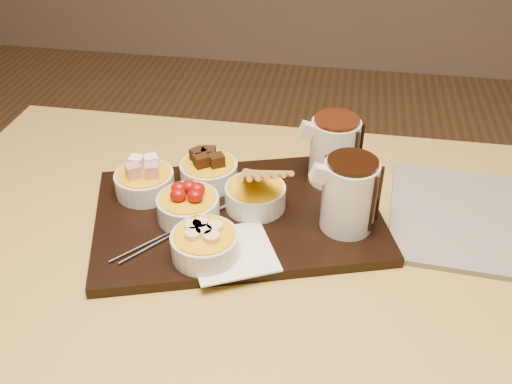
% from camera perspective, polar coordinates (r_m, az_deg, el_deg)
% --- Properties ---
extents(dining_table, '(1.20, 0.80, 0.75)m').
position_cam_1_polar(dining_table, '(0.95, 0.90, -10.51)').
color(dining_table, '#BA9845').
rests_on(dining_table, ground).
extents(serving_board, '(0.53, 0.43, 0.02)m').
position_cam_1_polar(serving_board, '(0.94, -1.81, -2.35)').
color(serving_board, black).
rests_on(serving_board, dining_table).
extents(napkin, '(0.16, 0.16, 0.00)m').
position_cam_1_polar(napkin, '(0.85, -2.38, -5.99)').
color(napkin, white).
rests_on(napkin, serving_board).
extents(bowl_marshmallows, '(0.10, 0.10, 0.04)m').
position_cam_1_polar(bowl_marshmallows, '(0.98, -11.06, 0.88)').
color(bowl_marshmallows, beige).
rests_on(bowl_marshmallows, serving_board).
extents(bowl_cake, '(0.10, 0.10, 0.04)m').
position_cam_1_polar(bowl_cake, '(0.99, -4.73, 1.89)').
color(bowl_cake, beige).
rests_on(bowl_cake, serving_board).
extents(bowl_strawberries, '(0.10, 0.10, 0.04)m').
position_cam_1_polar(bowl_strawberries, '(0.92, -6.78, -1.58)').
color(bowl_strawberries, beige).
rests_on(bowl_strawberries, serving_board).
extents(bowl_biscotti, '(0.10, 0.10, 0.04)m').
position_cam_1_polar(bowl_biscotti, '(0.93, -0.08, -0.47)').
color(bowl_biscotti, beige).
rests_on(bowl_biscotti, serving_board).
extents(bowl_bananas, '(0.10, 0.10, 0.04)m').
position_cam_1_polar(bowl_bananas, '(0.84, -5.13, -5.33)').
color(bowl_bananas, beige).
rests_on(bowl_bananas, serving_board).
extents(pitcher_dark_chocolate, '(0.10, 0.10, 0.11)m').
position_cam_1_polar(pitcher_dark_chocolate, '(0.88, 9.29, -0.37)').
color(pitcher_dark_chocolate, silver).
rests_on(pitcher_dark_chocolate, serving_board).
extents(pitcher_milk_chocolate, '(0.10, 0.10, 0.11)m').
position_cam_1_polar(pitcher_milk_chocolate, '(0.99, 7.81, 4.06)').
color(pitcher_milk_chocolate, silver).
rests_on(pitcher_milk_chocolate, serving_board).
extents(fondue_skewers, '(0.22, 0.19, 0.01)m').
position_cam_1_polar(fondue_skewers, '(0.90, -7.28, -3.35)').
color(fondue_skewers, silver).
rests_on(fondue_skewers, serving_board).
extents(newspaper, '(0.36, 0.29, 0.01)m').
position_cam_1_polar(newspaper, '(1.01, 22.95, -2.76)').
color(newspaper, beige).
rests_on(newspaper, dining_table).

